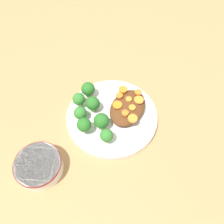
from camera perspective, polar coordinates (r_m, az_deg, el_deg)
name	(u,v)px	position (r m, az deg, el deg)	size (l,w,h in m)	color
ground_plane	(112,118)	(0.66, 0.00, -1.63)	(4.00, 4.00, 0.00)	tan
plate	(112,116)	(0.65, 0.00, -1.04)	(0.27, 0.27, 0.02)	silver
dip_bowl	(39,166)	(0.60, -18.49, -13.20)	(0.12, 0.12, 0.04)	white
stew_mound	(128,107)	(0.64, 4.10, 1.19)	(0.14, 0.10, 0.03)	#5B3319
broccoli_floret_0	(93,104)	(0.63, -5.01, 2.15)	(0.04, 0.04, 0.05)	#759E51
broccoli_floret_1	(107,136)	(0.58, -1.42, -6.21)	(0.04, 0.04, 0.05)	#7FA85B
broccoli_floret_2	(101,121)	(0.60, -2.77, -2.40)	(0.04, 0.04, 0.06)	#759E51
broccoli_floret_3	(80,113)	(0.62, -8.28, -0.35)	(0.04, 0.04, 0.05)	#759E51
broccoli_floret_4	(88,89)	(0.67, -6.25, 5.90)	(0.04, 0.04, 0.05)	#7FA85B
broccoli_floret_5	(84,125)	(0.59, -7.30, -3.40)	(0.04, 0.04, 0.06)	#759E51
broccoli_floret_6	(79,99)	(0.65, -8.66, 3.28)	(0.04, 0.04, 0.05)	#7FA85B
carrot_slice_0	(123,90)	(0.65, 3.00, 5.81)	(0.03, 0.03, 0.01)	orange
carrot_slice_1	(125,114)	(0.60, 3.36, -0.48)	(0.02, 0.02, 0.01)	orange
carrot_slice_2	(139,100)	(0.64, 7.02, 3.15)	(0.03, 0.03, 0.00)	orange
carrot_slice_3	(129,99)	(0.63, 4.39, 3.34)	(0.02, 0.02, 0.01)	orange
carrot_slice_4	(132,108)	(0.62, 5.28, 1.16)	(0.02, 0.02, 0.00)	orange
carrot_slice_5	(117,105)	(0.62, 1.40, 1.86)	(0.03, 0.03, 0.00)	orange
carrot_slice_6	(133,119)	(0.60, 5.41, -1.71)	(0.03, 0.03, 0.01)	orange
carrot_slice_7	(138,92)	(0.65, 6.86, 5.08)	(0.02, 0.02, 0.01)	orange
carrot_slice_8	(120,96)	(0.64, 2.06, 4.23)	(0.02, 0.02, 0.01)	orange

